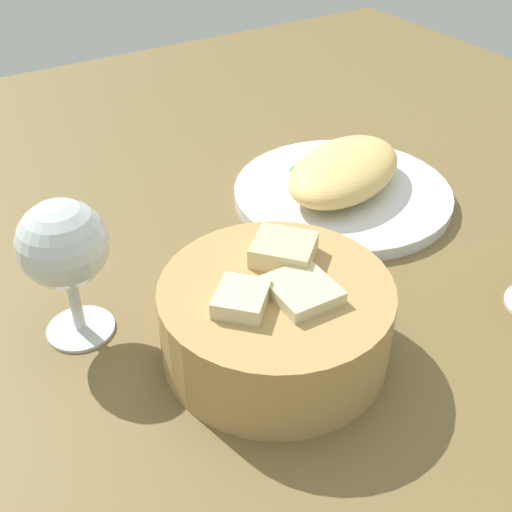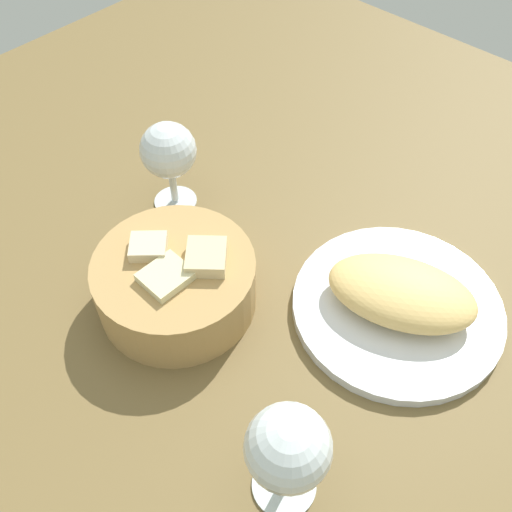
{
  "view_description": "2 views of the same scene",
  "coord_description": "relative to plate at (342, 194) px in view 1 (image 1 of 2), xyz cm",
  "views": [
    {
      "loc": [
        26.9,
        39.15,
        38.78
      ],
      "look_at": [
        2.15,
        -0.58,
        4.45
      ],
      "focal_mm": 45.2,
      "sensor_mm": 36.0,
      "label": 1
    },
    {
      "loc": [
        -30.33,
        30.68,
        57.58
      ],
      "look_at": [
        0.45,
        -2.46,
        3.98
      ],
      "focal_mm": 40.81,
      "sensor_mm": 36.0,
      "label": 2
    }
  ],
  "objects": [
    {
      "name": "wine_glass_near",
      "position": [
        33.29,
        5.48,
        8.06
      ],
      "size": [
        7.4,
        7.4,
        12.97
      ],
      "color": "silver",
      "rests_on": "ground_plane"
    },
    {
      "name": "plate",
      "position": [
        0.0,
        0.0,
        0.0
      ],
      "size": [
        24.95,
        24.95,
        1.4
      ],
      "primitive_type": "cylinder",
      "color": "silver",
      "rests_on": "ground_plane"
    },
    {
      "name": "ground_plane",
      "position": [
        15.46,
        10.03,
        -1.7
      ],
      "size": [
        140.0,
        140.0,
        2.0
      ],
      "primitive_type": "cube",
      "color": "brown"
    },
    {
      "name": "omelette",
      "position": [
        0.0,
        0.0,
        3.01
      ],
      "size": [
        19.89,
        16.23,
        4.63
      ],
      "primitive_type": "ellipsoid",
      "rotation": [
        0.0,
        0.0,
        0.4
      ],
      "color": "#EBC171",
      "rests_on": "plate"
    },
    {
      "name": "bread_basket",
      "position": [
        20.18,
        16.69,
        3.07
      ],
      "size": [
        18.84,
        18.84,
        8.73
      ],
      "color": "tan",
      "rests_on": "ground_plane"
    },
    {
      "name": "lettuce_garnish",
      "position": [
        1.19,
        -5.59,
        1.42
      ],
      "size": [
        3.87,
        3.87,
        1.44
      ],
      "primitive_type": "cone",
      "color": "#42803B",
      "rests_on": "plate"
    }
  ]
}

